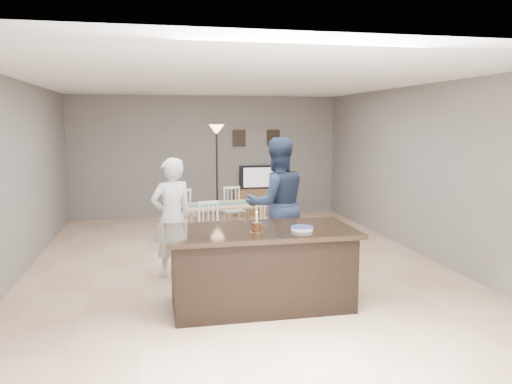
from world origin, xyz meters
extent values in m
plane|color=tan|center=(0.00, 0.00, 0.00)|extent=(8.00, 8.00, 0.00)
plane|color=slate|center=(0.00, 4.00, 1.35)|extent=(6.00, 0.00, 6.00)
plane|color=slate|center=(0.00, -4.00, 1.35)|extent=(6.00, 0.00, 6.00)
plane|color=slate|center=(-3.00, 0.00, 1.35)|extent=(0.00, 8.00, 8.00)
plane|color=slate|center=(3.00, 0.00, 1.35)|extent=(0.00, 8.00, 8.00)
plane|color=white|center=(0.00, 0.00, 2.70)|extent=(8.00, 8.00, 0.00)
cube|color=black|center=(0.00, -1.80, 0.42)|extent=(2.00, 1.00, 0.85)
cube|color=black|center=(0.00, -1.80, 0.88)|extent=(2.15, 1.10, 0.05)
cube|color=brown|center=(1.20, 3.77, 0.30)|extent=(1.20, 0.40, 0.60)
imported|color=black|center=(1.20, 3.84, 0.86)|extent=(0.91, 0.12, 0.53)
plane|color=#CA6816|center=(1.20, 3.76, 0.87)|extent=(0.78, 0.00, 0.78)
cube|color=black|center=(0.75, 3.98, 1.75)|extent=(0.30, 0.02, 0.38)
cube|color=black|center=(1.55, 3.98, 1.75)|extent=(0.30, 0.02, 0.38)
imported|color=silver|center=(-0.95, -0.45, 0.82)|extent=(0.70, 0.58, 1.64)
imported|color=#1B253C|center=(0.53, -0.45, 0.95)|extent=(0.99, 0.80, 1.90)
cylinder|color=gold|center=(-0.07, -1.94, 0.90)|extent=(0.15, 0.15, 0.00)
cylinder|color=#331A0E|center=(-0.07, -1.94, 0.96)|extent=(0.11, 0.11, 0.10)
cylinder|color=white|center=(-0.07, -1.94, 1.06)|extent=(0.02, 0.02, 0.11)
sphere|color=#FFBF4C|center=(-0.07, -1.94, 1.13)|extent=(0.02, 0.02, 0.02)
cylinder|color=white|center=(0.45, -1.95, 0.91)|extent=(0.25, 0.25, 0.01)
cylinder|color=white|center=(0.45, -1.95, 0.92)|extent=(0.25, 0.25, 0.01)
cylinder|color=white|center=(0.45, -1.95, 0.93)|extent=(0.25, 0.25, 0.01)
cylinder|color=navy|center=(0.45, -1.95, 0.94)|extent=(0.26, 0.26, 0.00)
cube|color=#9D7955|center=(-0.02, 1.39, 0.65)|extent=(1.57, 1.08, 0.04)
cylinder|color=#9D7955|center=(-0.59, 0.94, 0.32)|extent=(0.05, 0.05, 0.64)
cylinder|color=#9D7955|center=(0.55, 1.85, 0.32)|extent=(0.05, 0.05, 0.64)
cube|color=#3A684D|center=(-0.02, 1.39, 0.68)|extent=(1.29, 0.56, 0.01)
cube|color=silver|center=(-0.38, 0.68, 0.40)|extent=(0.44, 0.43, 0.04)
cylinder|color=silver|center=(-0.50, 0.51, 0.19)|extent=(0.03, 0.03, 0.39)
cylinder|color=silver|center=(-0.26, 0.85, 0.19)|extent=(0.03, 0.03, 0.39)
cube|color=silver|center=(-0.34, 0.52, 0.85)|extent=(0.34, 0.09, 0.04)
cube|color=silver|center=(0.59, 0.88, 0.40)|extent=(0.44, 0.43, 0.04)
cylinder|color=silver|center=(0.47, 0.71, 0.19)|extent=(0.03, 0.03, 0.39)
cylinder|color=silver|center=(0.71, 1.05, 0.19)|extent=(0.03, 0.03, 0.39)
cube|color=silver|center=(0.62, 0.72, 0.85)|extent=(0.34, 0.09, 0.04)
cube|color=silver|center=(-0.63, 1.91, 0.40)|extent=(0.44, 0.43, 0.04)
cylinder|color=silver|center=(-0.51, 2.08, 0.19)|extent=(0.03, 0.03, 0.39)
cylinder|color=silver|center=(-0.75, 1.74, 0.19)|extent=(0.03, 0.03, 0.39)
cube|color=silver|center=(-0.66, 2.07, 0.85)|extent=(0.34, 0.09, 0.04)
cube|color=silver|center=(0.34, 2.11, 0.40)|extent=(0.44, 0.43, 0.04)
cylinder|color=silver|center=(0.46, 2.28, 0.19)|extent=(0.03, 0.03, 0.39)
cylinder|color=silver|center=(0.22, 1.94, 0.19)|extent=(0.03, 0.03, 0.39)
cube|color=silver|center=(0.30, 2.26, 0.85)|extent=(0.34, 0.09, 0.04)
cylinder|color=black|center=(0.09, 2.80, 0.02)|extent=(0.31, 0.31, 0.03)
cylinder|color=black|center=(0.09, 2.80, 0.97)|extent=(0.04, 0.04, 1.90)
cone|color=#FBCF8A|center=(0.09, 2.80, 1.97)|extent=(0.31, 0.31, 0.20)
camera|label=1|loc=(-1.17, -7.25, 2.10)|focal=35.00mm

